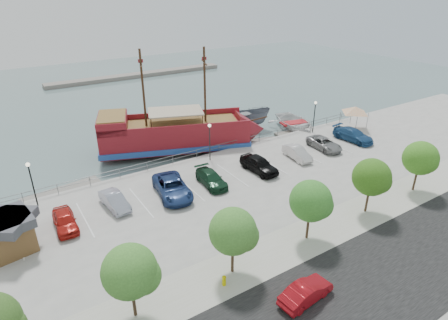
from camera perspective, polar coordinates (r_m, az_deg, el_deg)
ground at (r=38.04m, az=2.90°, el=-4.83°), size 160.00×160.00×0.00m
street at (r=28.51m, az=22.68°, el=-16.38°), size 100.00×8.00×0.04m
sidewalk at (r=31.25m, az=13.79°, el=-10.84°), size 100.00×4.00×0.05m
seawall_railing at (r=43.21m, az=-3.03°, el=1.30°), size 50.00×0.06×1.00m
far_shore at (r=88.74m, az=-12.88°, el=12.52°), size 40.00×3.00×0.80m
pirate_ship at (r=46.75m, az=-5.65°, el=4.01°), size 21.18×12.35×13.16m
patrol_boat at (r=54.15m, az=3.12°, el=6.21°), size 7.65×5.97×2.81m
speedboat at (r=54.65m, az=10.68°, el=5.34°), size 7.37×9.10×1.66m
dock_west at (r=40.67m, az=-23.36°, el=-4.60°), size 7.88×3.19×0.44m
dock_mid at (r=48.75m, az=4.16°, el=2.46°), size 7.72×3.85×0.42m
dock_east at (r=53.53m, az=10.95°, el=4.15°), size 6.45×2.51×0.36m
shed at (r=32.09m, az=-30.17°, el=-9.61°), size 4.04×4.04×2.88m
canopy_tent at (r=53.94m, az=19.42°, el=7.68°), size 4.61×4.61×3.51m
street_sedan at (r=25.25m, az=12.37°, el=-19.08°), size 4.00×1.74×1.28m
fire_hydrant at (r=25.77m, az=0.01°, el=-17.84°), size 0.28×0.28×0.81m
lamp_post_left at (r=36.45m, az=-27.37°, el=-2.27°), size 0.36×0.36×4.28m
lamp_post_mid at (r=41.24m, az=-2.21°, el=3.75°), size 0.36×0.36×4.28m
lamp_post_right at (r=50.75m, az=13.66°, el=7.22°), size 0.36×0.36×4.28m
tree_b at (r=22.64m, az=-13.73°, el=-16.31°), size 3.30×3.20×5.00m
tree_c at (r=24.98m, az=1.72°, el=-10.95°), size 3.30×3.20×5.00m
tree_d at (r=28.88m, az=13.36°, el=-6.23°), size 3.30×3.20×5.00m
tree_e at (r=33.79m, az=21.79°, el=-2.58°), size 3.30×3.20×5.00m
tree_f at (r=39.34m, az=27.93°, el=0.13°), size 3.30×3.20×5.00m
parked_car_a at (r=33.26m, az=-23.09°, el=-8.48°), size 1.81×4.18×1.40m
parked_car_b at (r=34.64m, az=-16.34°, el=-5.98°), size 1.86×4.25×1.36m
parked_car_c at (r=35.36m, az=-7.88°, el=-4.16°), size 3.63×6.27×1.64m
parked_car_d at (r=36.89m, az=-1.96°, el=-2.86°), size 2.16×4.71×1.34m
parked_car_e at (r=39.59m, az=5.35°, el=-0.64°), size 2.19×4.95×1.66m
parked_car_f at (r=43.18m, az=11.08°, el=1.06°), size 1.98×4.34×1.38m
parked_car_g at (r=46.53m, az=15.03°, el=2.42°), size 2.69×5.01×1.34m
parked_car_h at (r=50.04m, az=19.08°, el=3.63°), size 2.61×5.51×1.55m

